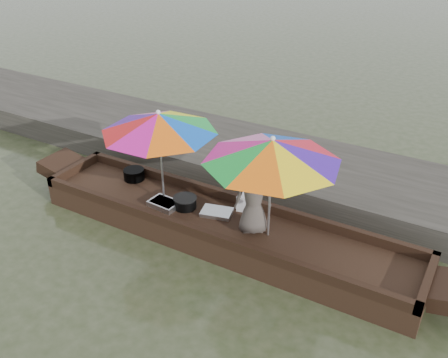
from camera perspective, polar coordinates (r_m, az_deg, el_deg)
The scene contains 11 objects.
water at distance 7.77m, azimuth -0.37°, elevation -6.77°, with size 80.00×80.00×0.00m, color #303A1D.
dock at distance 9.32m, azimuth 6.52°, elevation 1.37°, with size 22.00×2.20×0.50m, color #2D2B26.
boat_hull at distance 7.67m, azimuth -0.38°, elevation -5.71°, with size 6.08×1.20×0.35m, color black.
cooking_pot at distance 8.74m, azimuth -10.24°, elevation 0.53°, with size 0.36×0.36×0.19m, color black.
tray_crayfish at distance 7.92m, azimuth -6.85°, elevation -2.83°, with size 0.47×0.32×0.09m, color silver.
tray_scallop at distance 7.68m, azimuth -0.84°, elevation -3.82°, with size 0.47×0.32×0.06m, color silver.
charcoal_grill at distance 7.84m, azimuth -4.47°, elevation -2.73°, with size 0.35×0.35×0.17m, color black.
supply_bag at distance 7.75m, azimuth 2.63°, elevation -2.66°, with size 0.28×0.22×0.26m, color silver.
vendor at distance 7.04m, azimuth 3.40°, elevation -2.16°, with size 0.55×0.36×1.11m, color #49423C.
umbrella_bow at distance 7.71m, azimuth -7.19°, elevation 2.42°, with size 1.77×1.77×1.55m, color blue, non-canonical shape.
umbrella_stern at distance 6.85m, azimuth 5.31°, elevation -1.05°, with size 1.90×1.90×1.55m, color #3D14A5, non-canonical shape.
Camera 1 is at (3.22, -5.42, 4.54)m, focal length 40.00 mm.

